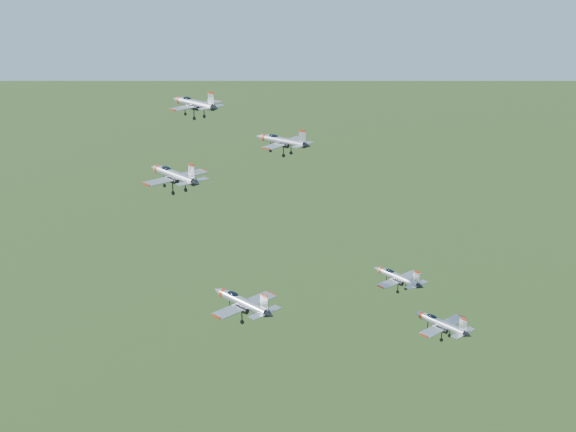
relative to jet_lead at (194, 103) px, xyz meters
The scene contains 6 objects.
jet_lead is the anchor object (origin of this frame).
jet_left_high 23.40m from the jet_lead, 16.48° to the right, with size 11.02×9.16×2.94m.
jet_right_high 28.84m from the jet_lead, 58.87° to the right, with size 12.16×10.34×3.31m.
jet_left_low 47.82m from the jet_lead, ahead, with size 10.26×8.76×2.81m.
jet_right_low 43.82m from the jet_lead, 43.63° to the right, with size 12.63×10.69×3.41m.
jet_trail 58.69m from the jet_lead, 12.16° to the right, with size 10.44×8.88×2.84m.
Camera 1 is at (65.05, -100.76, 179.85)m, focal length 50.00 mm.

